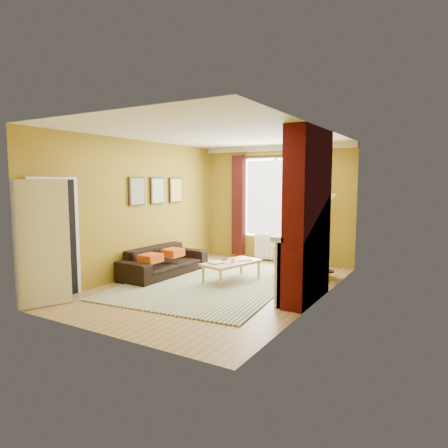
{
  "coord_description": "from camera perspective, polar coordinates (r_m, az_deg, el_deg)",
  "views": [
    {
      "loc": [
        3.81,
        -6.22,
        1.97
      ],
      "look_at": [
        0.0,
        0.25,
        1.15
      ],
      "focal_mm": 32.0,
      "sensor_mm": 36.0,
      "label": 1
    }
  ],
  "objects": [
    {
      "name": "ground",
      "position": [
        7.56,
        -0.97,
        -8.87
      ],
      "size": [
        5.5,
        5.5,
        0.0
      ],
      "primitive_type": "plane",
      "color": "olive",
      "rests_on": "ground"
    },
    {
      "name": "sofa",
      "position": [
        8.46,
        -8.51,
        -5.24
      ],
      "size": [
        0.88,
        2.07,
        0.6
      ],
      "primitive_type": "imported",
      "rotation": [
        0.0,
        0.0,
        1.53
      ],
      "color": "black",
      "rests_on": "ground"
    },
    {
      "name": "coffee_table",
      "position": [
        7.82,
        1.1,
        -5.7
      ],
      "size": [
        0.88,
        1.3,
        0.4
      ],
      "rotation": [
        0.0,
        0.0,
        -0.26
      ],
      "color": "tan",
      "rests_on": "ground"
    },
    {
      "name": "book_b",
      "position": [
        8.02,
        2.87,
        -5.02
      ],
      "size": [
        0.3,
        0.31,
        0.02
      ],
      "primitive_type": "imported",
      "rotation": [
        0.0,
        0.0,
        -0.71
      ],
      "color": "#999999",
      "rests_on": "coffee_table"
    },
    {
      "name": "book_a",
      "position": [
        7.75,
        -1.57,
        -5.39
      ],
      "size": [
        0.29,
        0.34,
        0.03
      ],
      "primitive_type": "imported",
      "rotation": [
        0.0,
        0.0,
        -0.33
      ],
      "color": "#999999",
      "rests_on": "coffee_table"
    },
    {
      "name": "tv_remote",
      "position": [
        7.96,
        0.03,
        -5.1
      ],
      "size": [
        0.09,
        0.15,
        0.02
      ],
      "rotation": [
        0.0,
        0.0,
        -0.29
      ],
      "color": "#262629",
      "rests_on": "coffee_table"
    },
    {
      "name": "striped_rug",
      "position": [
        7.82,
        -1.91,
        -8.29
      ],
      "size": [
        3.22,
        4.19,
        0.02
      ],
      "rotation": [
        0.0,
        0.0,
        0.1
      ],
      "color": "#33408E",
      "rests_on": "ground"
    },
    {
      "name": "mug",
      "position": [
        7.72,
        1.29,
        -5.22
      ],
      "size": [
        0.1,
        0.1,
        0.08
      ],
      "primitive_type": "imported",
      "rotation": [
        0.0,
        0.0,
        0.14
      ],
      "color": "#999999",
      "rests_on": "coffee_table"
    },
    {
      "name": "floor_lamp",
      "position": [
        8.8,
        14.9,
        1.85
      ],
      "size": [
        0.3,
        0.3,
        1.69
      ],
      "rotation": [
        0.0,
        0.0,
        0.26
      ],
      "color": "black",
      "rests_on": "ground"
    },
    {
      "name": "wicker_stool",
      "position": [
        9.48,
        8.12,
        -4.5
      ],
      "size": [
        0.4,
        0.4,
        0.43
      ],
      "rotation": [
        0.0,
        0.0,
        0.19
      ],
      "color": "#9C7843",
      "rests_on": "ground"
    },
    {
      "name": "room_walls",
      "position": [
        7.25,
        4.42,
        1.58
      ],
      "size": [
        3.82,
        5.54,
        2.83
      ],
      "color": "olive",
      "rests_on": "ground"
    },
    {
      "name": "armchair",
      "position": [
        8.31,
        11.0,
        -5.31
      ],
      "size": [
        1.26,
        1.19,
        0.65
      ],
      "primitive_type": "imported",
      "rotation": [
        0.0,
        0.0,
        3.54
      ],
      "color": "black",
      "rests_on": "ground"
    }
  ]
}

